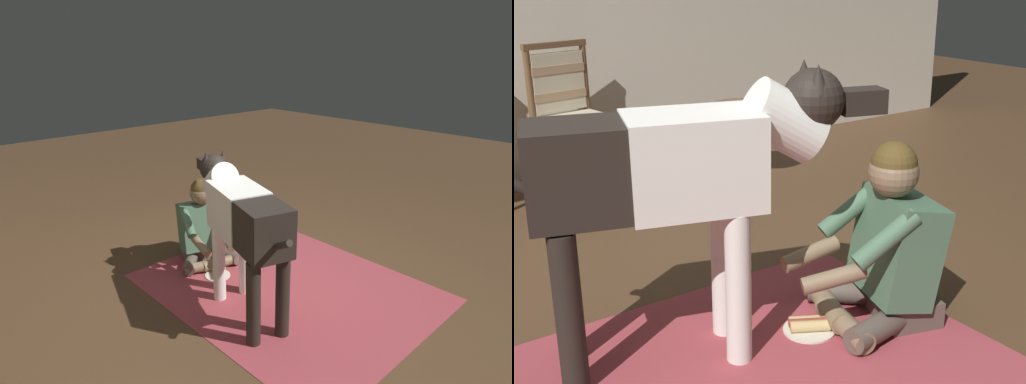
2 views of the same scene
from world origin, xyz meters
The scene contains 5 objects.
dining_chair_right_of_pair centered at (0.39, 2.74, 0.54)m, with size 0.53×0.53×0.98m.
person_sitting_on_floor centered at (0.80, 0.14, 0.33)m, with size 0.70×0.59×0.80m.
large_dog centered at (-0.03, 0.39, 0.76)m, with size 1.48×0.59×1.14m.
hot_dog_on_plate centered at (0.47, 0.24, 0.03)m, with size 0.23×0.23×0.06m.
round_side_table centered at (1.44, 2.19, 0.33)m, with size 0.48×0.48×0.54m.
Camera 2 is at (-1.15, -1.73, 1.50)m, focal length 47.66 mm.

